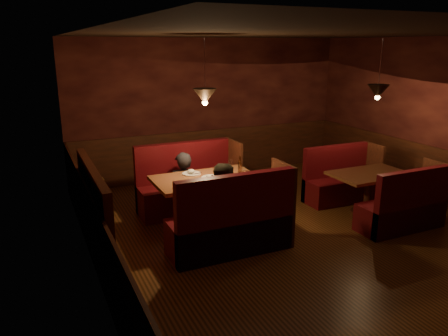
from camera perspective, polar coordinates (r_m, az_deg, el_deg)
name	(u,v)px	position (r m, az deg, el deg)	size (l,w,h in m)	color
room	(287,169)	(6.28, 8.27, -0.14)	(6.02, 7.02, 2.92)	#35200B
main_table	(207,190)	(6.62, -2.25, -2.83)	(1.56, 0.95, 1.09)	brown
main_bench_far	(188,189)	(7.49, -4.68, -2.81)	(1.71, 0.61, 1.17)	#4C050E
main_bench_near	(233,227)	(5.97, 1.22, -7.76)	(1.71, 0.61, 1.17)	#4C050E
second_table	(369,184)	(7.66, 18.43, -1.94)	(1.27, 0.81, 0.72)	brown
second_bench_far	(340,183)	(8.28, 14.93, -1.88)	(1.40, 0.52, 1.00)	#4C050E
second_bench_near	(404,210)	(7.24, 22.50, -5.13)	(1.40, 0.52, 1.00)	#4C050E
diner_a	(183,174)	(7.14, -5.39, -0.81)	(0.53, 0.35, 1.45)	#232329
diner_b	(226,193)	(6.10, 0.32, -3.25)	(0.74, 0.58, 1.53)	black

